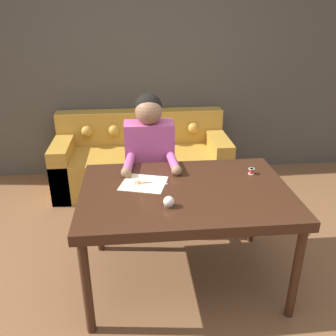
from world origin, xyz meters
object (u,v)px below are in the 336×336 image
at_px(dining_table, 185,198).
at_px(person, 150,166).
at_px(couch, 142,160).
at_px(pin_cushion, 168,202).
at_px(thread_spool, 251,171).
at_px(scissors, 145,183).

relative_size(dining_table, person, 1.12).
bearing_deg(couch, dining_table, -81.04).
height_order(couch, pin_cushion, pin_cushion).
height_order(dining_table, person, person).
bearing_deg(pin_cushion, couch, 93.66).
height_order(couch, thread_spool, couch).
distance_m(couch, person, 1.08).
distance_m(thread_spool, pin_cushion, 0.79).
distance_m(dining_table, couch, 1.73).
relative_size(dining_table, pin_cushion, 20.25).
relative_size(person, pin_cushion, 18.15).
relative_size(person, thread_spool, 28.84).
xyz_separation_m(dining_table, thread_spool, (0.53, 0.20, 0.09)).
bearing_deg(person, thread_spool, -31.33).
relative_size(thread_spool, pin_cushion, 0.63).
bearing_deg(scissors, dining_table, -23.94).
relative_size(couch, scissors, 8.22).
xyz_separation_m(dining_table, scissors, (-0.27, 0.12, 0.07)).
distance_m(scissors, thread_spool, 0.80).
xyz_separation_m(person, thread_spool, (0.74, -0.45, 0.12)).
distance_m(couch, thread_spool, 1.74).
bearing_deg(couch, thread_spool, -61.68).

